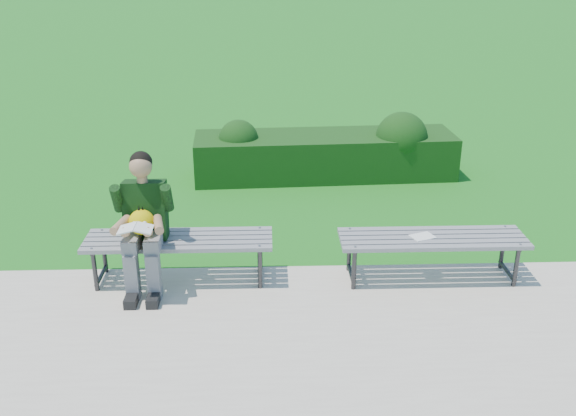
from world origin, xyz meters
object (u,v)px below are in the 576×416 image
at_px(bench_left, 179,243).
at_px(paper_sheet, 423,236).
at_px(bench_right, 432,242).
at_px(hedge, 330,152).
at_px(seated_boy, 143,219).

bearing_deg(bench_left, paper_sheet, -1.23).
xyz_separation_m(bench_left, bench_right, (2.45, -0.05, 0.00)).
bearing_deg(bench_right, hedge, 102.55).
relative_size(bench_right, paper_sheet, 6.84).
bearing_deg(hedge, bench_left, -119.87).
bearing_deg(hedge, paper_sheet, -79.22).
xyz_separation_m(bench_right, paper_sheet, (-0.10, 0.00, 0.06)).
distance_m(hedge, bench_left, 3.54).
distance_m(hedge, bench_right, 3.19).
height_order(hedge, bench_right, hedge).
distance_m(bench_left, seated_boy, 0.43).
bearing_deg(seated_boy, bench_right, 0.92).
relative_size(bench_left, seated_boy, 1.37).
height_order(bench_left, bench_right, same).
bearing_deg(paper_sheet, bench_right, -0.00).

